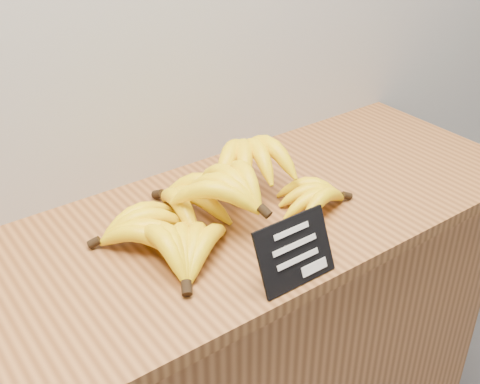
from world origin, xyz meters
The scene contains 4 objects.
counter centered at (-0.11, 2.75, 0.45)m, with size 1.29×0.50×0.90m, color #A16334.
counter_top centered at (-0.11, 2.75, 0.92)m, with size 1.45×0.54×0.03m, color #9A602F.
chalkboard_sign centered at (-0.12, 2.52, 0.99)m, with size 0.15×0.01×0.12m, color black.
banana_pile centered at (-0.13, 2.75, 0.98)m, with size 0.54×0.35×0.13m.
Camera 1 is at (-0.70, 1.89, 1.62)m, focal length 45.00 mm.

